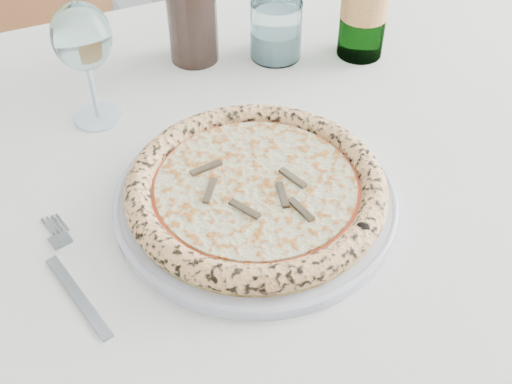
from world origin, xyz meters
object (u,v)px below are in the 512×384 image
wine_glass (82,40)px  tumbler (276,33)px  chair_far (55,45)px  pizza (256,188)px  plate (256,199)px  dining_table (226,203)px

wine_glass → tumbler: bearing=8.8°
chair_far → wine_glass: chair_far is taller
pizza → tumbler: 0.33m
pizza → plate: bearing=60.0°
dining_table → tumbler: (0.16, 0.19, 0.12)m
plate → tumbler: 0.33m
tumbler → pizza: bearing=-119.9°
dining_table → chair_far: bearing=97.9°
plate → pizza: size_ratio=1.10×
plate → pizza: pizza is taller
chair_far → plate: (0.10, -0.86, 0.23)m
dining_table → chair_far: (-0.10, 0.76, -0.14)m
chair_far → dining_table: bearing=-82.1°
dining_table → plate: bearing=-90.0°
chair_far → plate: chair_far is taller
pizza → tumbler: (0.16, 0.29, 0.01)m
wine_glass → dining_table: bearing=-48.5°
plate → tumbler: (0.16, 0.29, 0.03)m
pizza → wine_glass: 0.29m
dining_table → tumbler: 0.28m
pizza → tumbler: tumbler is taller
dining_table → plate: 0.14m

